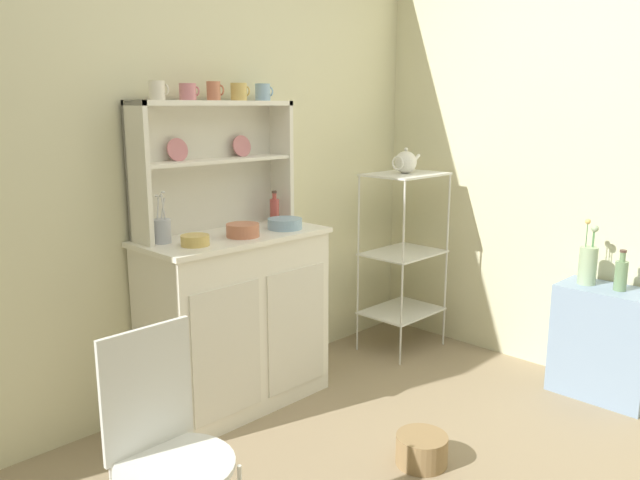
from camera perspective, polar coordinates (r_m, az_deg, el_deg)
wall_back at (r=3.21m, az=-11.57°, el=7.38°), size 3.84×0.05×2.50m
hutch_cabinet at (r=3.20m, az=-7.63°, el=-7.08°), size 0.94×0.45×0.89m
hutch_shelf_unit at (r=3.16m, az=-9.87°, el=7.56°), size 0.87×0.18×0.64m
bakers_rack at (r=3.88m, az=7.57°, el=-0.43°), size 0.47×0.36×1.10m
side_shelf_blue at (r=3.63m, az=24.37°, el=-8.48°), size 0.28×0.48×0.59m
wire_chair at (r=2.04m, az=-14.02°, el=-17.07°), size 0.36×0.36×0.85m
floor_basket at (r=2.86m, az=9.21°, el=-18.25°), size 0.22×0.22×0.13m
cup_cream_0 at (r=2.95m, az=-14.55°, el=13.01°), size 0.08×0.07×0.08m
cup_rose_1 at (r=3.04m, az=-11.89°, el=13.02°), size 0.09×0.08×0.08m
cup_terracotta_2 at (r=3.12m, az=-9.60°, el=13.19°), size 0.08×0.07×0.09m
cup_gold_3 at (r=3.22m, az=-7.36°, el=13.19°), size 0.09×0.08×0.09m
cup_sky_4 at (r=3.32m, az=-5.19°, el=13.21°), size 0.09×0.08×0.09m
bowl_mixing_large at (r=2.87m, az=-11.27°, el=-0.02°), size 0.13×0.13×0.05m
bowl_floral_medium at (r=3.02m, az=-7.02°, el=0.89°), size 0.16×0.16×0.06m
bowl_cream_small at (r=3.20m, az=-3.20°, el=1.49°), size 0.18×0.18×0.05m
jam_bottle at (r=3.36m, az=-4.14°, el=2.74°), size 0.05×0.05×0.17m
utensil_jar at (r=2.95m, az=-14.13°, el=0.87°), size 0.08×0.08×0.24m
porcelain_teapot at (r=3.81m, az=7.77°, el=7.01°), size 0.22×0.13×0.15m
flower_vase at (r=3.55m, az=23.14°, el=-1.98°), size 0.09×0.09×0.35m
oil_bottle at (r=3.50m, az=25.64°, el=-2.83°), size 0.06×0.06×0.21m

